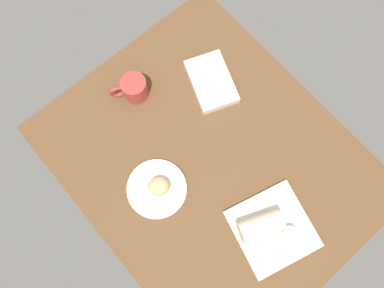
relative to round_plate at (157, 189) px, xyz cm
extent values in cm
cube|color=brown|center=(-4.46, -20.72, -2.70)|extent=(110.00, 90.00, 4.00)
cylinder|color=white|center=(0.00, 0.00, 0.00)|extent=(20.64, 20.64, 1.40)
ellipsoid|color=tan|center=(-0.27, -1.00, 3.16)|extent=(9.77, 9.91, 4.93)
cube|color=silver|center=(-35.64, -20.28, 0.10)|extent=(29.92, 29.92, 1.60)
cylinder|color=silver|center=(-40.17, -23.47, 2.29)|extent=(4.91, 4.91, 2.79)
cylinder|color=#C8591F|center=(-40.17, -23.47, 3.39)|extent=(4.03, 4.03, 0.40)
cylinder|color=beige|center=(-32.02, -17.73, 4.47)|extent=(12.04, 16.01, 7.15)
cube|color=silver|center=(17.27, -40.31, 1.10)|extent=(24.86, 20.75, 3.60)
cylinder|color=#B23833|center=(32.55, -16.93, 3.89)|extent=(9.16, 9.16, 9.18)
cylinder|color=#AB7941|center=(32.55, -16.93, 7.88)|extent=(7.51, 7.51, 0.40)
torus|color=#B23833|center=(35.35, -11.51, 3.89)|extent=(4.14, 6.51, 6.71)
camera|label=1|loc=(-22.35, 3.35, 128.45)|focal=35.16mm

